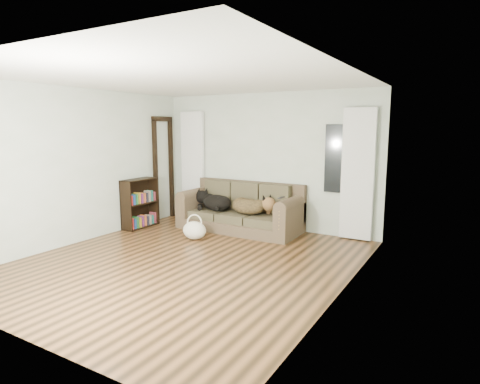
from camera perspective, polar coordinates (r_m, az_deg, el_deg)
The scene contains 15 objects.
floor at distance 5.99m, azimuth -7.47°, elevation -9.83°, with size 5.00×5.00×0.00m, color black.
ceiling at distance 5.71m, azimuth -8.03°, elevation 15.71°, with size 5.00×5.00×0.00m, color white.
wall_back at distance 7.81m, azimuth 3.65°, elevation 4.42°, with size 4.50×0.04×2.60m, color silver.
wall_left at distance 7.30m, azimuth -21.81°, elevation 3.46°, with size 0.04×5.00×2.60m, color silver.
wall_right at distance 4.67m, azimuth 14.56°, elevation 1.00°, with size 0.04×5.00×2.60m, color silver.
curtain_left at distance 8.66m, azimuth -6.72°, elevation 3.83°, with size 0.55×0.08×2.25m, color white.
curtain_right at distance 7.13m, azimuth 16.39°, elevation 2.41°, with size 0.55×0.08×2.25m, color white.
window_pane at distance 7.24m, azimuth 13.88°, elevation 4.60°, with size 0.50×0.03×1.20m, color black.
door_casing at distance 8.70m, azimuth -10.82°, elevation 3.10°, with size 0.07×0.60×2.10m, color black.
sofa at distance 7.61m, azimuth -0.13°, elevation -2.15°, with size 2.34×1.01×0.96m, color #423629.
dog_black_lab at distance 7.86m, azimuth -3.55°, elevation -1.59°, with size 0.72×0.50×0.31m, color black.
dog_shepherd at distance 7.44m, azimuth 1.55°, elevation -2.10°, with size 0.71×0.50×0.32m, color black.
tv_remote at distance 7.05m, azimuth 5.88°, elevation -0.79°, with size 0.05×0.19×0.02m, color black.
tote_bag at distance 7.10m, azimuth -6.49°, elevation -5.44°, with size 0.44×0.34×0.32m, color beige.
bookshelf at distance 8.08m, azimuth -14.05°, elevation -1.40°, with size 0.29×0.77×0.96m, color black.
Camera 1 is at (3.50, -4.46, 1.93)m, focal length 30.00 mm.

